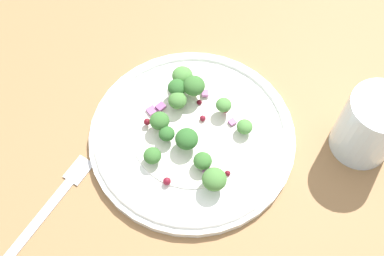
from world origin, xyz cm
name	(u,v)px	position (x,y,z in cm)	size (l,w,h in cm)	color
ground_plane	(183,136)	(0.00, 0.00, -1.00)	(180.00, 180.00, 2.00)	olive
plate	(192,135)	(1.53, -0.04, 0.86)	(27.11, 27.11, 1.70)	white
dressing_pool	(192,133)	(1.53, -0.04, 1.30)	(15.72, 15.72, 0.20)	white
broccoli_floret_0	(214,180)	(7.60, -4.95, 3.13)	(3.00, 3.00, 3.04)	#ADD18E
broccoli_floret_1	(194,86)	(-1.26, 5.11, 3.70)	(2.96, 2.96, 2.99)	#ADD18E
broccoli_floret_2	(160,121)	(-2.41, -1.55, 3.22)	(2.55, 2.55, 2.59)	#9EC684
broccoli_floret_3	(152,156)	(-0.67, -5.93, 2.60)	(2.25, 2.25, 2.28)	#ADD18E
broccoli_floret_4	(177,101)	(-2.15, 2.38, 3.07)	(2.48, 2.48, 2.51)	#ADD18E
broccoli_floret_5	(177,88)	(-3.17, 3.87, 3.44)	(2.46, 2.46, 2.49)	#ADD18E
broccoli_floret_6	(245,127)	(7.23, 3.67, 2.56)	(2.10, 2.10, 2.13)	#8EB77A
broccoli_floret_7	(187,139)	(1.94, -2.01, 3.20)	(2.93, 2.93, 2.97)	#9EC684
broccoli_floret_8	(167,134)	(-0.73, -2.51, 2.86)	(2.07, 2.07, 2.09)	#8EB77A
broccoli_floret_9	(224,105)	(3.45, 4.83, 3.15)	(2.08, 2.08, 2.11)	#9EC684
broccoli_floret_10	(203,161)	(5.08, -3.38, 2.70)	(2.32, 2.32, 2.35)	#9EC684
broccoli_floret_11	(182,76)	(-3.63, 6.03, 3.20)	(2.84, 2.84, 2.87)	#ADD18E
cranberry_0	(147,122)	(-4.12, -2.04, 2.24)	(0.90, 0.90, 0.90)	maroon
cranberry_1	(201,103)	(0.28, 4.44, 1.61)	(0.73, 0.73, 0.73)	#4C0A14
cranberry_2	(167,181)	(2.50, -7.62, 1.80)	(0.99, 0.99, 0.99)	maroon
cranberry_3	(228,173)	(8.34, -2.78, 1.62)	(0.74, 0.74, 0.74)	maroon
cranberry_4	(203,118)	(1.72, 2.42, 1.75)	(0.81, 0.81, 0.81)	maroon
cranberry_5	(225,109)	(3.73, 4.89, 2.24)	(0.98, 0.98, 0.98)	maroon
onion_bit_0	(161,107)	(-3.97, 0.97, 1.95)	(1.17, 1.00, 0.51)	#934C84
onion_bit_1	(151,111)	(-4.80, -0.06, 1.65)	(1.18, 1.19, 0.38)	#A35B93
onion_bit_2	(208,171)	(6.08, -3.67, 1.56)	(1.15, 0.97, 0.39)	#A35B93
onion_bit_3	(232,122)	(5.33, 3.98, 1.69)	(0.90, 0.87, 0.35)	#934C84
onion_bit_4	(204,93)	(-0.21, 5.96, 1.86)	(0.92, 0.94, 0.45)	#A35B93
fork	(46,210)	(-8.51, -17.90, 0.25)	(2.44, 18.62, 0.50)	silver
water_glass	(370,126)	(20.87, 10.53, 4.80)	(7.70, 7.70, 9.61)	silver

